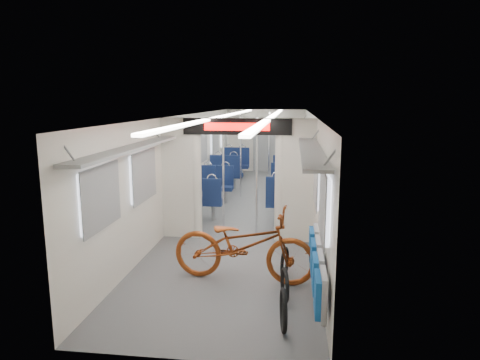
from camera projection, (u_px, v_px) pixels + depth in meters
The scene contains 14 objects.
carriage at pixel (248, 151), 9.70m from camera, with size 12.00×12.02×2.31m.
bicycle at pixel (244, 245), 6.23m from camera, with size 0.73×2.10×1.11m, color #893913.
flip_bench at pixel (317, 265), 5.37m from camera, with size 0.12×2.09×0.50m.
bike_hoop_a at pixel (283, 313), 4.88m from camera, with size 0.52×0.52×0.05m, color black.
bike_hoop_b at pixel (285, 287), 5.60m from camera, with size 0.47×0.47×0.05m, color black.
bike_hoop_c at pixel (285, 264), 6.40m from camera, with size 0.47×0.47×0.05m, color black.
seat_bay_near_left at pixel (210, 189), 10.23m from camera, with size 0.89×1.97×1.07m.
seat_bay_near_right at pixel (288, 189), 10.15m from camera, with size 0.94×2.21×1.14m.
seat_bay_far_left at pixel (231, 166), 13.71m from camera, with size 0.95×2.24×1.15m.
seat_bay_far_right at pixel (290, 166), 13.57m from camera, with size 0.96×2.31×1.17m.
stanchion_near_left at pixel (223, 175), 8.57m from camera, with size 0.04×0.04×2.30m, color silver.
stanchion_near_right at pixel (257, 177), 8.34m from camera, with size 0.04×0.04×2.30m, color silver.
stanchion_far_left at pixel (241, 155), 11.63m from camera, with size 0.04×0.04×2.30m, color silver.
stanchion_far_right at pixel (269, 154), 11.94m from camera, with size 0.04×0.04×2.30m, color silver.
Camera 1 is at (1.03, -9.87, 2.62)m, focal length 32.00 mm.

